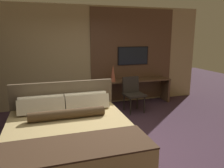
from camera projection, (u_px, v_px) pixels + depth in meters
ground_plane at (111, 145)px, 4.02m from camera, size 16.00×16.00×0.00m
wall_back_tv_panel at (91, 57)px, 6.20m from camera, size 7.20×0.09×2.80m
bed at (70, 136)px, 3.65m from camera, size 2.06×2.23×1.07m
desk at (135, 86)px, 6.49m from camera, size 2.05×0.52×0.72m
tv at (133, 56)px, 6.49m from camera, size 0.95×0.04×0.54m
desk_chair at (133, 91)px, 5.77m from camera, size 0.55×0.54×0.92m
vase_tall at (113, 73)px, 6.08m from camera, size 0.15×0.15×0.47m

